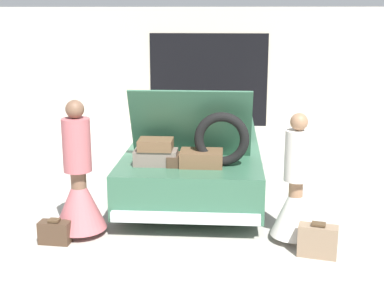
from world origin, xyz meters
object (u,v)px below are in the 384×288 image
at_px(person_left, 79,188).
at_px(suitcase_beside_right_person, 318,241).
at_px(car, 198,145).
at_px(suitcase_beside_left_person, 55,232).
at_px(person_right, 295,196).

distance_m(person_left, suitcase_beside_right_person, 2.87).
bearing_deg(car, suitcase_beside_left_person, -119.45).
xyz_separation_m(person_left, suitcase_beside_left_person, (-0.23, -0.29, -0.46)).
height_order(car, suitcase_beside_left_person, car).
bearing_deg(person_left, suitcase_beside_right_person, 96.28).
bearing_deg(suitcase_beside_left_person, person_right, 5.78).
bearing_deg(person_left, suitcase_beside_left_person, -23.37).
height_order(car, person_left, car).
xyz_separation_m(person_right, suitcase_beside_left_person, (-2.83, -0.29, -0.42)).
relative_size(car, person_right, 3.27).
height_order(car, suitcase_beside_right_person, car).
distance_m(person_right, suitcase_beside_left_person, 2.87).
bearing_deg(car, person_left, -118.25).
bearing_deg(suitcase_beside_left_person, suitcase_beside_right_person, -2.55).
xyz_separation_m(suitcase_beside_left_person, suitcase_beside_right_person, (3.04, -0.14, 0.05)).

